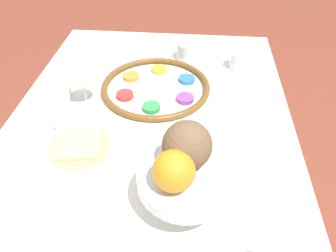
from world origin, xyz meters
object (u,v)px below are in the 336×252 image
(cup_near, at_px, (187,51))
(napkin_roll, at_px, (63,105))
(orange_fruit, at_px, (174,171))
(cup_far, at_px, (240,60))
(seder_plate, at_px, (157,88))
(coconut, at_px, (187,145))
(bread_plate, at_px, (80,146))
(wine_glass, at_px, (81,73))
(fruit_stand, at_px, (185,181))

(cup_near, bearing_deg, napkin_roll, -45.26)
(orange_fruit, relative_size, cup_far, 1.14)
(seder_plate, relative_size, napkin_roll, 1.97)
(cup_near, bearing_deg, coconut, 2.47)
(orange_fruit, height_order, cup_far, orange_fruit)
(orange_fruit, height_order, napkin_roll, orange_fruit)
(coconut, height_order, bread_plate, coconut)
(cup_far, bearing_deg, bread_plate, -44.92)
(coconut, height_order, cup_far, coconut)
(orange_fruit, bearing_deg, cup_near, -179.59)
(bread_plate, distance_m, cup_near, 0.57)
(coconut, bearing_deg, orange_fruit, -19.31)
(bread_plate, xyz_separation_m, cup_far, (-0.45, 0.45, 0.02))
(wine_glass, distance_m, coconut, 0.46)
(bread_plate, bearing_deg, cup_near, 152.87)
(wine_glass, xyz_separation_m, napkin_roll, (0.05, -0.06, -0.08))
(napkin_roll, height_order, cup_far, cup_far)
(wine_glass, distance_m, cup_far, 0.56)
(cup_near, relative_size, cup_far, 1.00)
(bread_plate, distance_m, cup_far, 0.64)
(wine_glass, height_order, cup_near, wine_glass)
(wine_glass, xyz_separation_m, cup_near, (-0.30, 0.30, -0.07))
(cup_near, bearing_deg, fruit_stand, 2.39)
(orange_fruit, height_order, bread_plate, orange_fruit)
(coconut, height_order, cup_near, coconut)
(seder_plate, bearing_deg, wine_glass, -71.12)
(seder_plate, relative_size, cup_near, 4.74)
(wine_glass, relative_size, orange_fruit, 1.63)
(fruit_stand, relative_size, cup_near, 2.74)
(fruit_stand, relative_size, cup_far, 2.74)
(wine_glass, height_order, orange_fruit, orange_fruit)
(fruit_stand, height_order, coconut, coconut)
(wine_glass, distance_m, orange_fruit, 0.50)
(fruit_stand, bearing_deg, coconut, -179.34)
(bread_plate, bearing_deg, seder_plate, 148.12)
(seder_plate, distance_m, cup_far, 0.33)
(seder_plate, bearing_deg, coconut, 15.66)
(coconut, distance_m, napkin_roll, 0.49)
(orange_fruit, relative_size, cup_near, 1.14)
(coconut, relative_size, cup_far, 1.40)
(seder_plate, bearing_deg, orange_fruit, 11.01)
(fruit_stand, bearing_deg, bread_plate, -117.95)
(fruit_stand, relative_size, bread_plate, 1.26)
(orange_fruit, xyz_separation_m, napkin_roll, (-0.34, -0.36, -0.12))
(seder_plate, relative_size, coconut, 3.38)
(fruit_stand, bearing_deg, cup_far, 164.67)
(napkin_roll, bearing_deg, bread_plate, 32.25)
(orange_fruit, xyz_separation_m, cup_far, (-0.64, 0.19, -0.11))
(fruit_stand, distance_m, coconut, 0.08)
(seder_plate, distance_m, coconut, 0.44)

